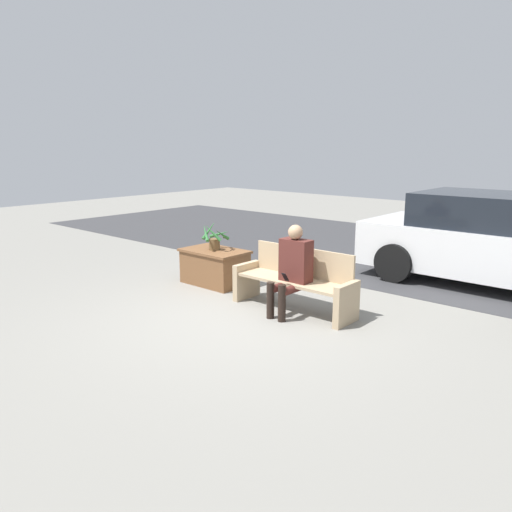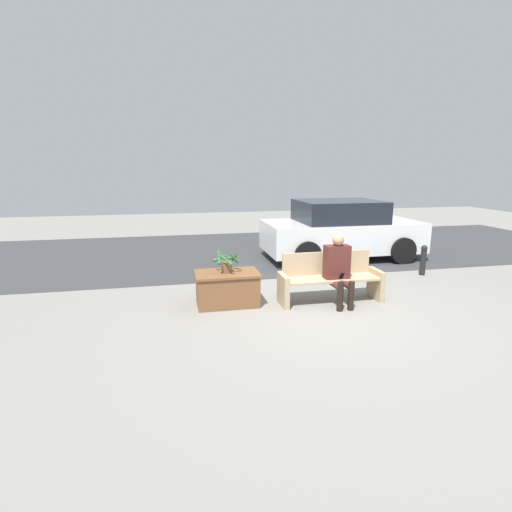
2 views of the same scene
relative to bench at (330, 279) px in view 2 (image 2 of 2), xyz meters
The scene contains 8 objects.
ground_plane 0.87m from the bench, 112.73° to the right, with size 30.00×30.00×0.00m, color gray.
road_surface 4.60m from the bench, 93.72° to the left, with size 20.00×6.00×0.01m, color #38383A.
bench is the anchor object (origin of this frame).
person_seated 0.32m from the bench, 67.18° to the right, with size 0.43×0.58×1.22m.
planter_box 1.81m from the bench, behind, with size 1.09×0.69×0.58m.
potted_plant 1.83m from the bench, behind, with size 0.51×0.51×0.46m.
parked_car 3.54m from the bench, 63.33° to the left, with size 3.95×1.98×1.50m.
bollard_post 2.94m from the bench, 24.21° to the left, with size 0.14×0.14×0.67m.
Camera 2 is at (-2.39, -5.64, 2.35)m, focal length 28.00 mm.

